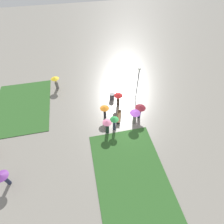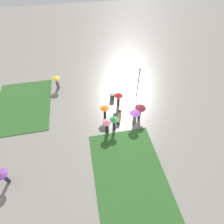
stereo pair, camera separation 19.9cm
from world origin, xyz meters
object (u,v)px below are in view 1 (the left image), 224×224
park_bench (118,116)px  crowd_person_orange (105,110)px  crowd_person_green (114,122)px  crowd_person_pink (107,125)px  trash_bin (112,97)px  crowd_person_purple (135,115)px  lone_walker_far_path (56,81)px  crowd_person_red (118,98)px  lone_walker_near_lawn (3,177)px  lamp_post (138,79)px  crowd_person_maroon (140,109)px

park_bench → crowd_person_orange: 1.79m
crowd_person_green → crowd_person_pink: size_ratio=1.01×
trash_bin → crowd_person_green: bearing=170.8°
crowd_person_pink → crowd_person_purple: 3.24m
crowd_person_purple → lone_walker_far_path: bearing=47.2°
crowd_person_red → lone_walker_near_lawn: bearing=-25.8°
crowd_person_orange → lone_walker_near_lawn: bearing=-149.2°
crowd_person_green → crowd_person_purple: 2.40m
lamp_post → crowd_person_red: 3.22m
lamp_post → crowd_person_pink: (-4.75, 4.72, -1.54)m
crowd_person_orange → lone_walker_near_lawn: 11.13m
trash_bin → crowd_person_orange: 3.38m
park_bench → crowd_person_purple: crowd_person_purple is taller
trash_bin → crowd_person_maroon: size_ratio=0.45×
crowd_person_orange → crowd_person_purple: crowd_person_purple is taller
crowd_person_purple → lone_walker_near_lawn: 13.31m
crowd_person_maroon → crowd_person_red: bearing=-100.5°
crowd_person_maroon → lone_walker_far_path: (7.36, 9.24, -0.19)m
crowd_person_purple → lone_walker_near_lawn: (-4.19, 12.63, -0.04)m
crowd_person_red → lone_walker_far_path: bearing=-92.0°
lamp_post → crowd_person_pink: bearing=135.2°
lamp_post → crowd_person_maroon: size_ratio=2.33×
crowd_person_green → crowd_person_pink: bearing=66.9°
crowd_person_pink → lone_walker_near_lawn: 10.11m
crowd_person_red → crowd_person_purple: 3.31m
crowd_person_green → crowd_person_purple: crowd_person_green is taller
crowd_person_orange → park_bench: bearing=-17.4°
trash_bin → crowd_person_red: size_ratio=0.46×
lone_walker_near_lawn → crowd_person_purple: bearing=35.0°
lamp_post → crowd_person_purple: (-4.14, 1.54, -1.48)m
park_bench → crowd_person_green: bearing=171.4°
crowd_person_red → crowd_person_maroon: crowd_person_maroon is taller
park_bench → crowd_person_green: 1.83m
crowd_person_pink → crowd_person_red: 4.28m
lamp_post → crowd_person_maroon: 3.80m
lone_walker_far_path → crowd_person_orange: bearing=149.5°
lamp_post → lone_walker_near_lawn: 16.51m
crowd_person_green → lone_walker_near_lawn: bearing=72.6°
crowd_person_green → lone_walker_near_lawn: crowd_person_green is taller
crowd_person_green → lone_walker_far_path: bearing=-2.0°
lone_walker_far_path → lone_walker_near_lawn: bearing=91.2°
lone_walker_near_lawn → crowd_person_maroon: bearing=36.5°
trash_bin → crowd_person_pink: size_ratio=0.44×
trash_bin → lone_walker_near_lawn: size_ratio=0.48×
park_bench → crowd_person_orange: size_ratio=1.09×
park_bench → crowd_person_red: crowd_person_red is taller
crowd_person_purple → crowd_person_orange: bearing=65.0°
crowd_person_maroon → crowd_person_purple: (-0.68, 0.81, -0.09)m
crowd_person_orange → lone_walker_near_lawn: size_ratio=1.03×
crowd_person_pink → trash_bin: bearing=-96.0°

